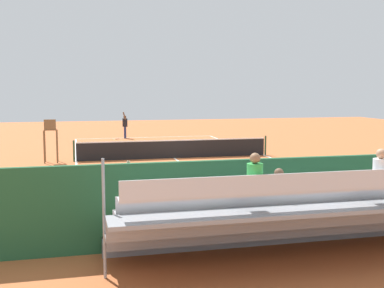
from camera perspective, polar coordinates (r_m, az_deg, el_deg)
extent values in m
plane|color=#BC6033|center=(25.48, -2.10, -1.67)|extent=(60.00, 60.00, 0.00)
cube|color=white|center=(36.25, -5.55, 0.78)|extent=(10.00, 0.10, 0.01)
cube|color=white|center=(15.05, 6.30, -7.54)|extent=(10.00, 0.10, 0.01)
cube|color=white|center=(26.91, 8.39, -1.29)|extent=(0.10, 22.00, 0.01)
cube|color=white|center=(24.99, -13.42, -2.01)|extent=(0.10, 22.00, 0.01)
cube|color=white|center=(31.38, -4.29, -0.11)|extent=(7.50, 0.10, 0.01)
cube|color=white|center=(19.66, 1.40, -4.14)|extent=(7.50, 0.10, 0.01)
cube|color=white|center=(25.48, -2.10, -1.66)|extent=(0.10, 12.10, 0.01)
cube|color=white|center=(36.25, -5.55, 0.78)|extent=(0.10, 0.30, 0.01)
cube|color=black|center=(25.42, -2.11, -0.66)|extent=(10.00, 0.02, 0.91)
cube|color=white|center=(25.36, -2.11, 0.43)|extent=(10.00, 0.04, 0.06)
cylinder|color=#2D5133|center=(26.88, 8.61, -0.16)|extent=(0.10, 0.10, 1.07)
cylinder|color=#2D5133|center=(24.91, -13.69, -0.80)|extent=(0.10, 0.10, 1.07)
cube|color=#235633|center=(12.11, 11.19, -6.26)|extent=(18.00, 0.16, 2.00)
cube|color=gray|center=(12.01, 11.82, -10.22)|extent=(9.00, 0.10, 0.45)
cube|color=gray|center=(11.65, 12.58, -9.82)|extent=(9.00, 0.80, 0.08)
cube|color=gray|center=(12.03, 11.76, -10.19)|extent=(9.00, 0.04, 0.45)
cube|color=silver|center=(11.45, 12.86, -7.93)|extent=(8.60, 0.36, 0.04)
cube|color=silver|center=(11.25, 13.30, -7.16)|extent=(8.60, 0.03, 0.36)
cube|color=gray|center=(10.85, 14.52, -8.64)|extent=(9.00, 0.80, 0.08)
cube|color=gray|center=(11.22, 13.57, -9.08)|extent=(9.00, 0.04, 0.45)
cube|color=silver|center=(10.66, 14.84, -6.59)|extent=(8.60, 0.36, 0.04)
cube|color=silver|center=(10.46, 15.34, -5.73)|extent=(8.60, 0.03, 0.36)
cube|color=gray|center=(10.06, 16.75, -7.26)|extent=(9.00, 0.80, 0.08)
cube|color=gray|center=(10.42, 15.65, -7.79)|extent=(9.00, 0.04, 0.45)
cube|color=silver|center=(9.89, 17.12, -5.03)|extent=(8.60, 0.36, 0.04)
cube|color=silver|center=(9.70, 17.70, -4.07)|extent=(8.60, 0.03, 0.36)
cylinder|color=gray|center=(9.56, -10.28, -8.65)|extent=(0.06, 0.06, 2.35)
cube|color=#2D2D33|center=(10.40, 9.83, -6.57)|extent=(0.32, 0.40, 0.12)
cylinder|color=blue|center=(10.23, 10.12, -5.16)|extent=(0.30, 0.30, 0.45)
sphere|color=brown|center=(10.17, 10.16, -3.37)|extent=(0.20, 0.20, 0.20)
cube|color=#2D2D33|center=(9.27, 7.09, -5.29)|extent=(0.32, 0.40, 0.12)
cylinder|color=green|center=(9.11, 7.38, -3.69)|extent=(0.30, 0.30, 0.45)
sphere|color=#8C6647|center=(9.05, 7.41, -1.66)|extent=(0.20, 0.20, 0.20)
cube|color=#2D2D33|center=(10.48, 20.80, -4.29)|extent=(0.32, 0.40, 0.12)
cylinder|color=white|center=(10.34, 21.23, -2.85)|extent=(0.30, 0.30, 0.45)
sphere|color=tan|center=(10.29, 21.31, -1.06)|extent=(0.20, 0.20, 0.20)
cube|color=#2D2D33|center=(10.76, 0.44, -8.49)|extent=(0.32, 0.40, 0.12)
cylinder|color=pink|center=(10.58, 0.60, -7.16)|extent=(0.30, 0.30, 0.45)
sphere|color=tan|center=(10.51, 0.60, -5.44)|extent=(0.20, 0.20, 0.20)
cube|color=#2D2D33|center=(11.50, 20.53, -5.63)|extent=(0.32, 0.40, 0.12)
cylinder|color=#9399A3|center=(11.35, 20.93, -4.34)|extent=(0.30, 0.30, 0.45)
sphere|color=tan|center=(11.29, 21.00, -2.72)|extent=(0.20, 0.20, 0.20)
cylinder|color=brown|center=(25.23, -15.52, -0.16)|extent=(0.07, 0.07, 1.60)
cylinder|color=brown|center=(25.26, -16.88, -0.20)|extent=(0.07, 0.07, 1.60)
cylinder|color=brown|center=(24.63, -15.56, -0.32)|extent=(0.07, 0.07, 1.60)
cylinder|color=brown|center=(24.66, -16.96, -0.36)|extent=(0.07, 0.07, 1.60)
cube|color=brown|center=(24.86, -16.29, 1.64)|extent=(0.56, 0.56, 0.06)
cube|color=brown|center=(24.60, -16.34, 2.22)|extent=(0.56, 0.06, 0.48)
cube|color=brown|center=(24.84, -15.70, 2.00)|extent=(0.04, 0.48, 0.04)
cube|color=brown|center=(24.86, -16.90, 1.97)|extent=(0.04, 0.48, 0.04)
cube|color=#33383D|center=(14.49, 21.44, -6.71)|extent=(1.80, 0.40, 0.05)
cylinder|color=#33383D|center=(14.13, 18.88, -7.87)|extent=(0.06, 0.06, 0.45)
cube|color=#334C8C|center=(13.49, 15.84, -8.65)|extent=(0.90, 0.36, 0.36)
cylinder|color=navy|center=(35.86, -7.83, 1.37)|extent=(0.14, 0.14, 0.85)
cylinder|color=navy|center=(35.64, -7.88, 1.33)|extent=(0.14, 0.14, 0.85)
cylinder|color=black|center=(35.69, -7.87, 2.51)|extent=(0.44, 0.44, 0.60)
sphere|color=brown|center=(35.66, -7.88, 3.17)|extent=(0.22, 0.22, 0.22)
cylinder|color=brown|center=(35.44, -7.94, 3.29)|extent=(0.26, 0.15, 0.55)
cylinder|color=brown|center=(35.90, -7.82, 2.58)|extent=(0.11, 0.11, 0.50)
cylinder|color=black|center=(35.16, -8.78, 0.58)|extent=(0.28, 0.08, 0.03)
torus|color=#D8CC4C|center=(35.09, -9.20, 0.56)|extent=(0.36, 0.36, 0.02)
cylinder|color=white|center=(35.09, -9.20, 0.56)|extent=(0.25, 0.25, 0.00)
sphere|color=#CCDB33|center=(34.20, -6.75, 0.47)|extent=(0.07, 0.07, 0.07)
sphere|color=#CCDB33|center=(33.56, -5.88, 0.36)|extent=(0.07, 0.07, 0.07)
cylinder|color=#232328|center=(11.84, -7.25, -9.36)|extent=(0.14, 0.14, 0.85)
cylinder|color=#232328|center=(12.05, -7.56, -9.09)|extent=(0.14, 0.14, 0.85)
cylinder|color=purple|center=(11.77, -7.46, -5.83)|extent=(0.42, 0.42, 0.60)
sphere|color=beige|center=(11.69, -7.49, -3.86)|extent=(0.22, 0.22, 0.22)
cylinder|color=beige|center=(11.88, -7.79, -3.26)|extent=(0.26, 0.13, 0.55)
cylinder|color=beige|center=(11.55, -7.15, -5.90)|extent=(0.10, 0.10, 0.50)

